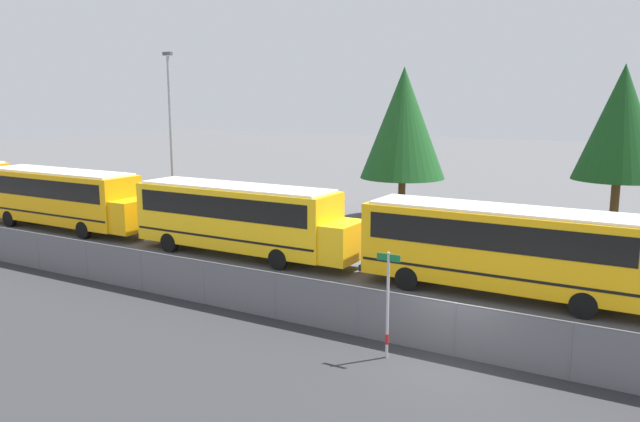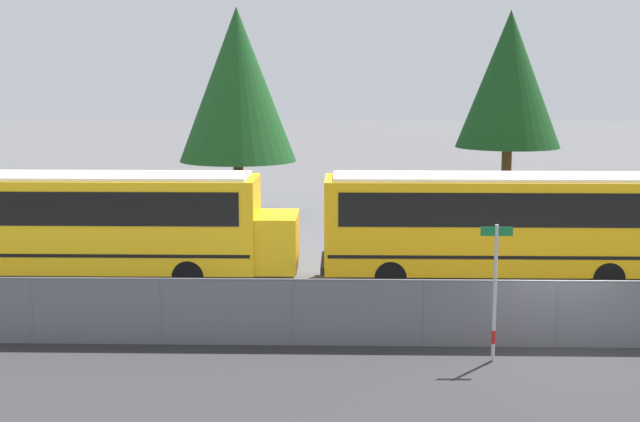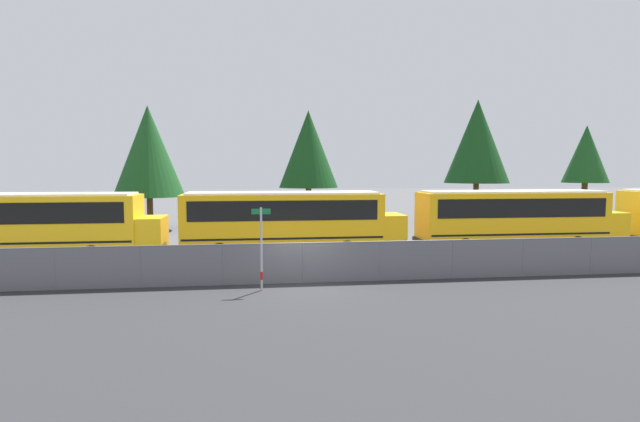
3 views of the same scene
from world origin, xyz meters
name	(u,v)px [view 2 (image 2 of 3)]	position (x,y,z in m)	size (l,w,h in m)	color
ground_plane	(556,347)	(0.00, 0.00, 0.00)	(200.00, 200.00, 0.00)	#4C4C4F
fence	(557,313)	(0.00, 0.00, 0.82)	(98.20, 0.07, 1.61)	#9EA0A5
school_bus_2	(98,219)	(-12.36, 6.28, 1.95)	(11.47, 2.54, 3.32)	yellow
school_bus_3	(502,220)	(-0.18, 6.33, 1.95)	(11.47, 2.54, 3.32)	#EDA80F
street_sign	(495,290)	(-1.63, -1.03, 1.62)	(0.70, 0.09, 3.07)	#B7B7BC
tree_0	(509,80)	(2.28, 19.20, 6.03)	(4.56, 4.56, 9.01)	#51381E
tree_1	(237,85)	(-9.55, 18.81, 5.81)	(5.12, 5.12, 9.15)	#51381E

